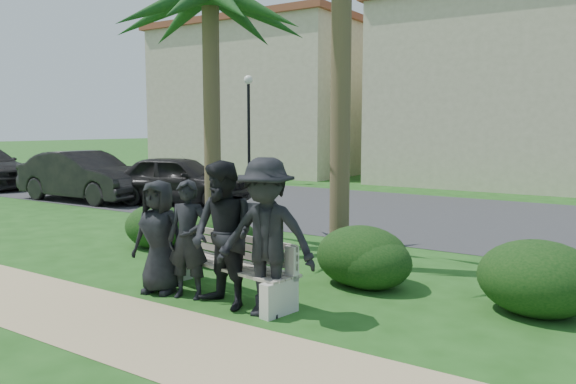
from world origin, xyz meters
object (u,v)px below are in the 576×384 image
object	(u,v)px
man_c	(223,235)
man_d	(266,237)
park_bench	(224,269)
car_b	(85,176)
man_b	(188,239)
street_lamp	(249,110)
man_a	(159,237)
car_a	(179,180)

from	to	relation	value
man_c	man_d	world-z (taller)	man_d
park_bench	car_b	size ratio (longest dim) A/B	0.52
man_c	man_b	bearing A→B (deg)	-172.23
park_bench	man_d	size ratio (longest dim) A/B	1.26
street_lamp	man_b	world-z (taller)	street_lamp
street_lamp	man_c	world-z (taller)	street_lamp
street_lamp	park_bench	world-z (taller)	street_lamp
man_a	man_d	xyz separation A→B (m)	(1.77, 0.03, 0.18)
man_b	man_c	bearing A→B (deg)	-22.54
park_bench	car_b	distance (m)	11.15
car_a	car_b	bearing A→B (deg)	90.00
park_bench	man_b	distance (m)	0.62
street_lamp	man_d	size ratio (longest dim) A/B	2.25
man_b	car_b	world-z (taller)	man_b
man_b	man_d	distance (m)	1.28
man_a	man_b	xyz separation A→B (m)	(0.50, 0.04, 0.01)
street_lamp	park_bench	bearing A→B (deg)	-53.90
car_a	car_b	world-z (taller)	car_b
street_lamp	man_d	xyz separation A→B (m)	(9.89, -12.59, -1.99)
street_lamp	car_a	size ratio (longest dim) A/B	1.01
street_lamp	car_b	distance (m)	7.47
man_a	man_d	distance (m)	1.78
man_d	car_a	xyz separation A→B (m)	(-7.79, 6.50, -0.23)
park_bench	man_c	distance (m)	0.74
park_bench	car_b	xyz separation A→B (m)	(-9.86, 5.19, 0.39)
park_bench	man_c	bearing A→B (deg)	-39.73
man_a	man_c	xyz separation A→B (m)	(1.15, -0.01, 0.15)
man_d	man_a	bearing A→B (deg)	165.75
man_a	man_c	world-z (taller)	man_c
man_a	man_b	world-z (taller)	man_b
man_d	car_b	bearing A→B (deg)	137.60
man_d	man_c	bearing A→B (deg)	168.99
man_d	car_a	world-z (taller)	man_d
car_a	man_b	bearing A→B (deg)	-153.05
street_lamp	man_b	distance (m)	15.41
park_bench	man_c	size ratio (longest dim) A/B	1.29
man_c	car_b	world-z (taller)	man_c
street_lamp	car_a	xyz separation A→B (m)	(2.10, -6.09, -2.22)
park_bench	man_a	world-z (taller)	man_a
man_a	car_a	distance (m)	8.88
man_a	car_b	bearing A→B (deg)	135.48
street_lamp	man_b	bearing A→B (deg)	-55.61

